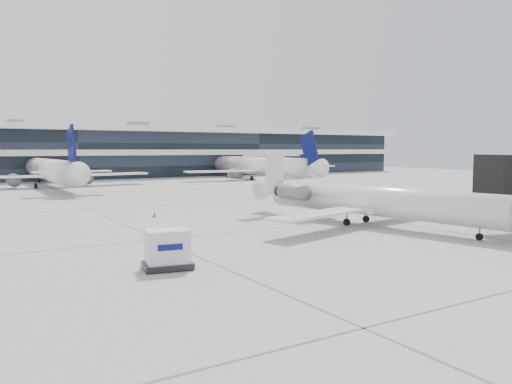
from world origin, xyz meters
TOP-DOWN VIEW (x-y plane):
  - ground at (0.00, 0.00)m, footprint 220.00×220.00m
  - terminal at (0.00, 82.00)m, footprint 170.00×22.00m
  - bg_jet_center at (-8.00, 55.00)m, footprint 32.00×40.00m
  - bg_jet_right at (32.00, 55.00)m, footprint 32.00×40.00m
  - regional_jet at (6.86, -2.72)m, footprint 21.33×26.60m
  - cargo_uld at (-12.58, -8.28)m, footprint 2.75×2.23m
  - traffic_cone at (-6.23, 11.00)m, footprint 0.49×0.49m

SIDE VIEW (x-z plane):
  - ground at x=0.00m, z-range 0.00..0.00m
  - bg_jet_center at x=-8.00m, z-range -4.80..4.80m
  - bg_jet_right at x=32.00m, z-range -4.80..4.80m
  - traffic_cone at x=-6.23m, z-range -0.02..0.56m
  - cargo_uld at x=-12.58m, z-range 0.01..2.02m
  - regional_jet at x=6.86m, z-range -0.98..5.19m
  - terminal at x=0.00m, z-range 0.00..10.00m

